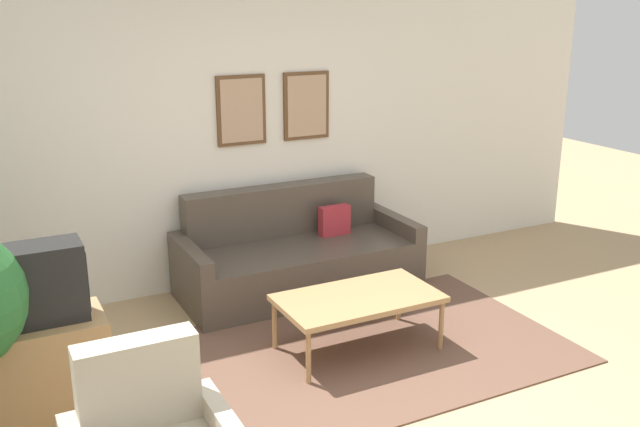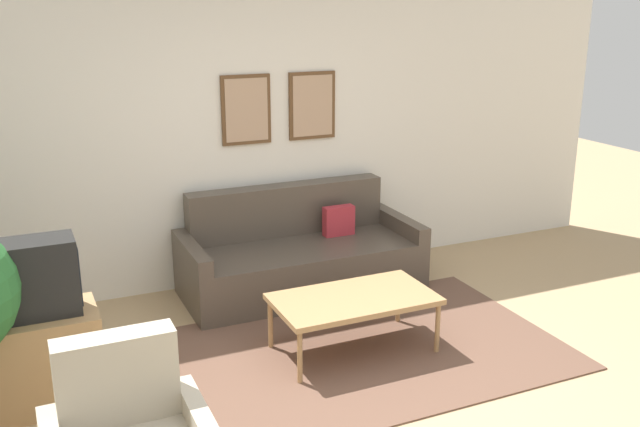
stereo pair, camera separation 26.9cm
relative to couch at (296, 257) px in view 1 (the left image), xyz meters
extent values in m
plane|color=tan|center=(-0.51, -2.13, -0.30)|extent=(16.00, 16.00, 0.00)
cube|color=brown|center=(-0.06, -1.29, -0.29)|extent=(2.89, 1.86, 0.01)
cube|color=white|center=(-0.51, 0.46, 1.05)|extent=(8.00, 0.06, 2.70)
cube|color=brown|center=(-0.31, 0.42, 1.25)|extent=(0.44, 0.03, 0.60)
cube|color=tan|center=(-0.31, 0.40, 1.25)|extent=(0.38, 0.01, 0.54)
cube|color=brown|center=(0.31, 0.42, 1.25)|extent=(0.44, 0.03, 0.60)
cube|color=tan|center=(0.31, 0.40, 1.25)|extent=(0.38, 0.01, 0.54)
cube|color=#4C4238|center=(0.00, -0.06, -0.08)|extent=(1.81, 0.90, 0.43)
cube|color=#4C4238|center=(0.00, 0.29, 0.36)|extent=(1.81, 0.20, 0.45)
cube|color=#4C4238|center=(-0.97, -0.06, -0.01)|extent=(0.12, 0.90, 0.57)
cube|color=#4C4238|center=(0.96, -0.06, -0.01)|extent=(0.12, 0.90, 0.57)
cube|color=#B22D38|center=(0.40, 0.05, 0.26)|extent=(0.28, 0.10, 0.28)
cube|color=#A87F51|center=(-0.10, -1.25, 0.11)|extent=(1.15, 0.64, 0.04)
cylinder|color=#A87F51|center=(-0.63, -1.53, -0.10)|extent=(0.04, 0.04, 0.39)
cylinder|color=#A87F51|center=(0.44, -1.53, -0.10)|extent=(0.04, 0.04, 0.39)
cylinder|color=#A87F51|center=(-0.63, -0.97, -0.10)|extent=(0.04, 0.04, 0.39)
cylinder|color=#A87F51|center=(0.44, -0.97, -0.10)|extent=(0.04, 0.04, 0.39)
cube|color=#A87F51|center=(-2.25, -1.08, 0.01)|extent=(0.84, 0.47, 0.61)
cube|color=black|center=(-2.25, -1.08, 0.55)|extent=(0.65, 0.28, 0.48)
cube|color=black|center=(-1.92, -1.08, 0.55)|extent=(0.01, 0.23, 0.37)
cube|color=#B2A893|center=(-1.88, -2.20, 0.39)|extent=(0.58, 0.16, 0.46)
camera|label=1|loc=(-2.48, -5.32, 2.16)|focal=40.00mm
camera|label=2|loc=(-2.24, -5.44, 2.16)|focal=40.00mm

